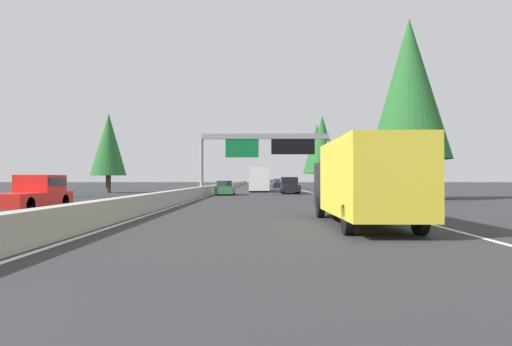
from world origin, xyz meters
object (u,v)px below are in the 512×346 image
Objects in this scene: sign_gantry_overhead at (267,146)px; bus_mid_left at (259,178)px; minivan_distant_a at (278,182)px; conifer_right_mid at (322,144)px; oncoming_near at (35,193)px; conifer_right_far at (317,149)px; sedan_near_right at (225,188)px; box_truck_mid_center at (363,180)px; conifer_right_near at (410,89)px; conifer_left_near at (108,144)px; pickup_distant_b at (290,185)px; sedan_near_center at (278,184)px; sedan_mid_right at (273,183)px.

sign_gantry_overhead is 16.35m from bus_mid_left.
minivan_distant_a is 22.12m from conifer_right_mid.
oncoming_near is (-65.90, 15.70, -0.04)m from minivan_distant_a.
conifer_right_mid is 13.32m from conifer_right_far.
oncoming_near reaches higher than sedan_near_right.
box_truck_mid_center is at bearing 64.92° from oncoming_near.
conifer_right_near reaches higher than sign_gantry_overhead.
conifer_left_near is (6.30, 14.29, 5.03)m from sedan_near_right.
conifer_right_near is (-14.87, -8.69, 8.02)m from pickup_distant_b.
conifer_right_far is at bearing -135.99° from minivan_distant_a.
oncoming_near reaches higher than sedan_near_center.
minivan_distant_a is 67.75m from oncoming_near.
sign_gantry_overhead is 27.00m from box_truck_mid_center.
oncoming_near is (7.23, 15.46, -0.70)m from box_truck_mid_center.
box_truck_mid_center is at bearing -148.92° from conifer_left_near.
minivan_distant_a is at bearing 8.79° from conifer_right_near.
sedan_mid_right is 0.30× the size of conifer_right_near.
conifer_right_near reaches higher than sedan_near_right.
pickup_distant_b is 1.00× the size of oncoming_near.
oncoming_near is at bearing 161.63° from bus_mid_left.
conifer_left_near reaches higher than pickup_distant_b.
sedan_near_right is at bearing 13.76° from box_truck_mid_center.
sedan_mid_right is at bearing -3.88° from bus_mid_left.
conifer_right_far reaches higher than oncoming_near.
sedan_near_right is 0.88× the size of minivan_distant_a.
conifer_right_far reaches higher than conifer_left_near.
minivan_distant_a is (8.66, -0.45, 0.27)m from sedan_near_center.
sedan_near_center is at bearing 177.06° from minivan_distant_a.
sign_gantry_overhead is 2.88× the size of sedan_mid_right.
conifer_right_far reaches higher than pickup_distant_b.
conifer_right_near reaches higher than minivan_distant_a.
sedan_near_center is at bearing 11.00° from conifer_right_near.
sedan_near_right is at bearing 58.54° from conifer_right_near.
sedan_near_right is at bearing 173.85° from sedan_mid_right.
sign_gantry_overhead is 9.26m from pickup_distant_b.
box_truck_mid_center is at bearing 179.81° from minivan_distant_a.
conifer_left_near is at bearing 64.18° from sign_gantry_overhead.
minivan_distant_a is 11.72m from conifer_right_far.
pickup_distant_b is (-29.89, -0.01, 0.23)m from sedan_near_center.
minivan_distant_a is 0.53× the size of conifer_left_near.
conifer_right_mid reaches higher than box_truck_mid_center.
bus_mid_left reaches higher than sedan_near_center.
sedan_near_right is (29.31, 7.18, -0.93)m from box_truck_mid_center.
sedan_mid_right is (93.87, 0.22, -0.93)m from box_truck_mid_center.
sedan_near_right is 8.76m from pickup_distant_b.
conifer_right_mid is 0.98× the size of conifer_right_far.
conifer_right_far is at bearing 1.71° from conifer_right_near.
bus_mid_left is (-51.19, 3.47, 1.03)m from sedan_mid_right.
sign_gantry_overhead is 67.41m from sedan_mid_right.
box_truck_mid_center is 0.90× the size of conifer_left_near.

